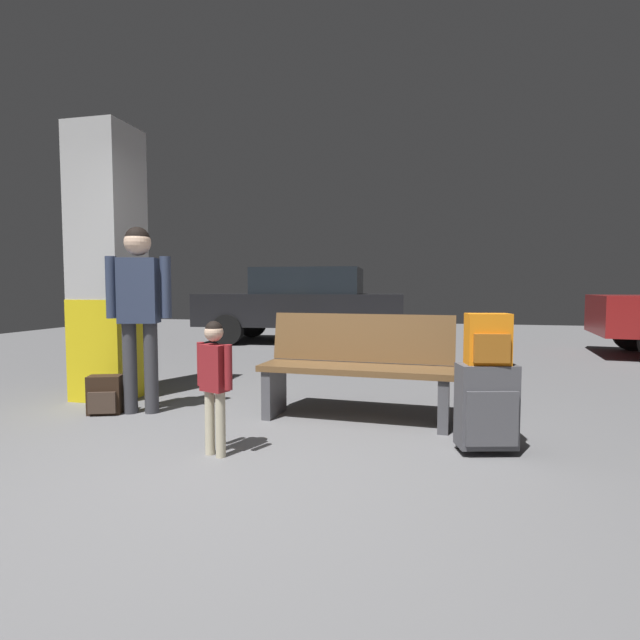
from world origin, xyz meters
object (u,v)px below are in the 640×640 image
object	(u,v)px
structural_pillar	(108,265)
bench	(357,367)
suitcase	(487,406)
adult	(139,299)
backpack_bright	(488,340)
backpack_dark_floor	(105,395)
child	(215,373)
parked_car_far	(304,303)

from	to	relation	value
structural_pillar	bench	distance (m)	2.72
bench	suitcase	distance (m)	1.19
structural_pillar	adult	world-z (taller)	structural_pillar
bench	backpack_bright	distance (m)	1.23
suitcase	adult	distance (m)	2.99
structural_pillar	suitcase	distance (m)	3.79
suitcase	backpack_dark_floor	xyz separation A→B (m)	(-3.17, 0.33, -0.15)
suitcase	backpack_bright	world-z (taller)	backpack_bright
bench	child	xyz separation A→B (m)	(-0.78, -1.11, 0.11)
bench	backpack_bright	world-z (taller)	backpack_bright
suitcase	parked_car_far	size ratio (longest dim) A/B	0.14
child	backpack_dark_floor	xyz separation A→B (m)	(-1.42, 0.78, -0.39)
backpack_bright	adult	size ratio (longest dim) A/B	0.21
backpack_bright	bench	bearing A→B (deg)	145.79
suitcase	backpack_dark_floor	distance (m)	3.19
parked_car_far	backpack_bright	bearing A→B (deg)	-64.93
structural_pillar	backpack_dark_floor	world-z (taller)	structural_pillar
backpack_bright	parked_car_far	size ratio (longest dim) A/B	0.08
adult	backpack_bright	bearing A→B (deg)	-8.55
backpack_dark_floor	parked_car_far	xyz separation A→B (m)	(0.24, 5.93, 0.64)
structural_pillar	child	xyz separation A→B (m)	(1.78, -1.37, -0.79)
suitcase	backpack_dark_floor	world-z (taller)	suitcase
backpack_bright	suitcase	bearing A→B (deg)	55.01
structural_pillar	adult	bearing A→B (deg)	-36.59
suitcase	structural_pillar	bearing A→B (deg)	165.42
parked_car_far	backpack_dark_floor	bearing A→B (deg)	-92.35
backpack_dark_floor	bench	bearing A→B (deg)	8.65
bench	child	size ratio (longest dim) A/B	1.81
backpack_bright	adult	distance (m)	2.92
suitcase	adult	xyz separation A→B (m)	(-2.88, 0.43, 0.69)
parked_car_far	bench	bearing A→B (deg)	-70.78
adult	child	bearing A→B (deg)	-38.01
bench	backpack_dark_floor	distance (m)	2.24
suitcase	bench	bearing A→B (deg)	145.82
backpack_dark_floor	adult	bearing A→B (deg)	19.23
parked_car_far	structural_pillar	bearing A→B (deg)	-96.49
adult	backpack_dark_floor	size ratio (longest dim) A/B	4.84
suitcase	backpack_bright	distance (m)	0.45
suitcase	child	bearing A→B (deg)	-165.78
bench	backpack_dark_floor	size ratio (longest dim) A/B	4.79
child	adult	world-z (taller)	adult
suitcase	child	distance (m)	1.83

